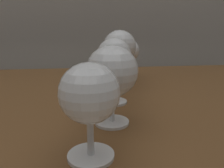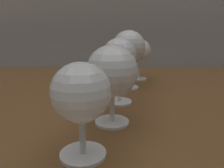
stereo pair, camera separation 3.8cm
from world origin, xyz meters
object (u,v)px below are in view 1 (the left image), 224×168
(wine_glass_rose, at_px, (89,95))
(wine_glass_amber, at_px, (114,57))
(wine_glass_cabernet, at_px, (112,72))
(wine_glass_pinot, at_px, (128,51))
(wine_glass_chardonnay, at_px, (120,47))

(wine_glass_rose, distance_m, wine_glass_amber, 0.22)
(wine_glass_cabernet, height_order, wine_glass_amber, wine_glass_amber)
(wine_glass_rose, bearing_deg, wine_glass_cabernet, 68.60)
(wine_glass_amber, xyz_separation_m, wine_glass_pinot, (0.07, 0.23, -0.01))
(wine_glass_rose, distance_m, wine_glass_chardonnay, 0.35)
(wine_glass_rose, height_order, wine_glass_amber, wine_glass_amber)
(wine_glass_amber, distance_m, wine_glass_pinot, 0.24)
(wine_glass_rose, height_order, wine_glass_pinot, wine_glass_pinot)
(wine_glass_cabernet, xyz_separation_m, wine_glass_pinot, (0.09, 0.34, -0.00))
(wine_glass_pinot, bearing_deg, wine_glass_rose, -106.55)
(wine_glass_cabernet, height_order, wine_glass_chardonnay, wine_glass_chardonnay)
(wine_glass_rose, bearing_deg, wine_glass_chardonnay, 75.26)
(wine_glass_pinot, bearing_deg, wine_glass_cabernet, -105.02)
(wine_glass_rose, distance_m, wine_glass_pinot, 0.46)
(wine_glass_cabernet, xyz_separation_m, wine_glass_chardonnay, (0.05, 0.24, 0.02))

